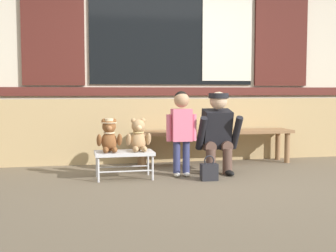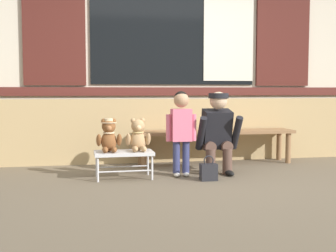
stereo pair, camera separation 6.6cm
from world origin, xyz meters
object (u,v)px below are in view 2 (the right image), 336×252
teddy_bear_with_hat (109,136)px  teddy_bear_plain (138,136)px  small_display_bench (124,154)px  adult_crouching (218,132)px  handbag_on_ground (209,172)px  wooden_bench_long (215,136)px  child_standing (181,124)px

teddy_bear_with_hat → teddy_bear_plain: size_ratio=1.00×
small_display_bench → adult_crouching: adult_crouching is taller
small_display_bench → teddy_bear_plain: (0.16, 0.00, 0.20)m
handbag_on_ground → teddy_bear_with_hat: bearing=164.0°
wooden_bench_long → handbag_on_ground: size_ratio=7.72×
small_display_bench → child_standing: 0.72m
teddy_bear_with_hat → teddy_bear_plain: same height
small_display_bench → adult_crouching: 1.12m
teddy_bear_plain → adult_crouching: adult_crouching is taller
small_display_bench → child_standing: bearing=-1.0°
teddy_bear_with_hat → handbag_on_ground: teddy_bear_with_hat is taller
child_standing → adult_crouching: size_ratio=1.01×
wooden_bench_long → small_display_bench: size_ratio=3.28×
teddy_bear_plain → child_standing: child_standing is taller
teddy_bear_with_hat → adult_crouching: 1.26m
adult_crouching → small_display_bench: bearing=-176.0°
wooden_bench_long → small_display_bench: bearing=-149.4°
child_standing → handbag_on_ground: 0.62m
adult_crouching → handbag_on_ground: bearing=-120.4°
teddy_bear_plain → child_standing: (0.48, -0.01, 0.13)m
teddy_bear_with_hat → teddy_bear_plain: 0.32m
wooden_bench_long → adult_crouching: size_ratio=2.21×
small_display_bench → child_standing: size_ratio=0.67×
small_display_bench → teddy_bear_plain: bearing=0.5°
wooden_bench_long → teddy_bear_plain: 1.35m
teddy_bear_with_hat → child_standing: (0.80, -0.01, 0.12)m
small_display_bench → handbag_on_ground: bearing=-18.6°
wooden_bench_long → teddy_bear_with_hat: size_ratio=5.78×
adult_crouching → handbag_on_ground: size_ratio=3.49×
wooden_bench_long → teddy_bear_plain: bearing=-146.0°
wooden_bench_long → teddy_bear_with_hat: 1.63m
teddy_bear_with_hat → child_standing: child_standing is taller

